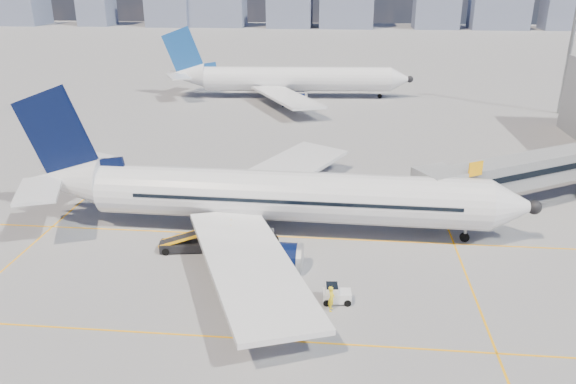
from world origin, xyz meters
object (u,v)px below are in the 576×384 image
second_aircraft (286,79)px  baggage_tug (335,294)px  belt_loader (188,243)px  main_aircraft (267,196)px  ramp_worker (331,298)px  cargo_dolly (249,276)px

second_aircraft → baggage_tug: (9.58, -63.56, -2.59)m
baggage_tug → belt_loader: (-11.68, 6.32, -0.02)m
main_aircraft → second_aircraft: (-3.67, 53.16, 0.00)m
second_aircraft → ramp_worker: bearing=-86.2°
baggage_tug → second_aircraft: bearing=94.1°
belt_loader → ramp_worker: (11.43, -7.30, 0.27)m
second_aircraft → baggage_tug: 64.33m
cargo_dolly → ramp_worker: (5.74, -2.16, -0.09)m
ramp_worker → main_aircraft: bearing=32.5°
main_aircraft → cargo_dolly: size_ratio=12.87×
belt_loader → cargo_dolly: bearing=-50.8°
belt_loader → ramp_worker: bearing=-41.3°
belt_loader → ramp_worker: belt_loader is taller
main_aircraft → belt_loader: bearing=-143.5°
cargo_dolly → belt_loader: belt_loader is taller
main_aircraft → second_aircraft: size_ratio=1.01×
main_aircraft → belt_loader: size_ratio=7.30×
belt_loader → ramp_worker: size_ratio=3.34×
belt_loader → main_aircraft: bearing=26.5°
ramp_worker → cargo_dolly: bearing=75.5°
second_aircraft → belt_loader: bearing=-96.5°
main_aircraft → ramp_worker: main_aircraft is taller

